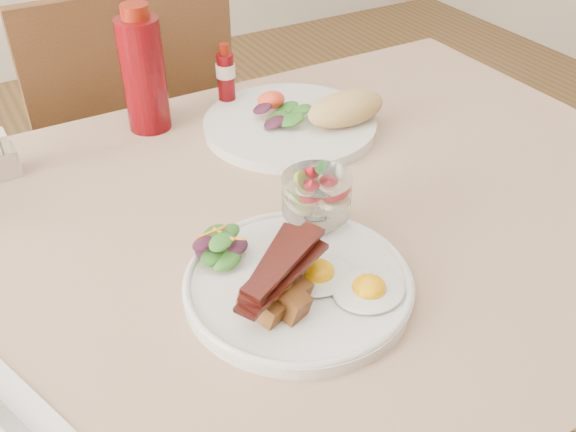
% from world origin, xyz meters
% --- Properties ---
extents(table, '(1.33, 0.88, 0.75)m').
position_xyz_m(table, '(0.00, 0.00, 0.66)').
color(table, '#53371A').
rests_on(table, ground).
extents(chair_far, '(0.42, 0.42, 0.93)m').
position_xyz_m(chair_far, '(0.00, 0.66, 0.52)').
color(chair_far, '#53371A').
rests_on(chair_far, ground).
extents(main_plate, '(0.28, 0.28, 0.02)m').
position_xyz_m(main_plate, '(-0.02, -0.14, 0.76)').
color(main_plate, silver).
rests_on(main_plate, table).
extents(fried_eggs, '(0.15, 0.16, 0.02)m').
position_xyz_m(fried_eggs, '(0.02, -0.17, 0.77)').
color(fried_eggs, silver).
rests_on(fried_eggs, main_plate).
extents(bacon_potato_pile, '(0.14, 0.10, 0.06)m').
position_xyz_m(bacon_potato_pile, '(-0.06, -0.16, 0.80)').
color(bacon_potato_pile, brown).
rests_on(bacon_potato_pile, main_plate).
extents(side_salad, '(0.08, 0.08, 0.04)m').
position_xyz_m(side_salad, '(-0.09, -0.05, 0.79)').
color(side_salad, '#1E4A13').
rests_on(side_salad, main_plate).
extents(fruit_cup, '(0.09, 0.09, 0.09)m').
position_xyz_m(fruit_cup, '(0.05, -0.05, 0.82)').
color(fruit_cup, white).
rests_on(fruit_cup, main_plate).
extents(second_plate, '(0.30, 0.30, 0.08)m').
position_xyz_m(second_plate, '(0.19, 0.21, 0.77)').
color(second_plate, silver).
rests_on(second_plate, table).
extents(ketchup_bottle, '(0.09, 0.09, 0.21)m').
position_xyz_m(ketchup_bottle, '(-0.04, 0.35, 0.85)').
color(ketchup_bottle, '#5A0509').
rests_on(ketchup_bottle, table).
extents(hot_sauce_bottle, '(0.04, 0.04, 0.12)m').
position_xyz_m(hot_sauce_bottle, '(0.11, 0.35, 0.81)').
color(hot_sauce_bottle, '#5A0509').
rests_on(hot_sauce_bottle, table).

